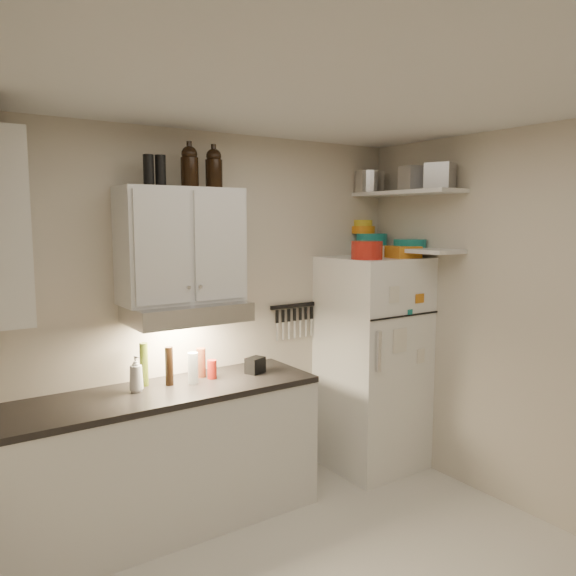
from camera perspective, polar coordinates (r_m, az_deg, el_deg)
ceiling at (r=2.83m, az=6.48°, el=19.54°), size 3.20×3.00×0.02m
back_wall at (r=4.09m, az=-7.75°, el=-2.87°), size 3.20×0.02×2.60m
right_wall at (r=4.06m, az=23.75°, el=-3.47°), size 0.02×3.00×2.60m
base_cabinet at (r=3.85m, az=-13.03°, el=-17.02°), size 2.10×0.60×0.88m
countertop at (r=3.69m, az=-13.23°, el=-10.46°), size 2.10×0.62×0.04m
upper_cabinet at (r=3.75m, az=-10.79°, el=4.27°), size 0.80×0.33×0.75m
range_hood at (r=3.73m, az=-10.24°, el=-2.45°), size 0.76×0.46×0.12m
fridge at (r=4.60m, az=8.57°, el=-7.51°), size 0.70×0.68×1.70m
shelf_hi at (r=4.51m, az=11.96°, el=9.44°), size 0.30×0.95×0.03m
shelf_lo at (r=4.51m, az=11.82°, el=3.85°), size 0.30×0.95×0.03m
knife_strip at (r=4.41m, az=0.55°, el=-1.81°), size 0.42×0.02×0.03m
dutch_oven at (r=4.21m, az=8.02°, el=3.83°), size 0.31×0.31×0.14m
book_stack at (r=4.45m, az=11.39°, el=3.62°), size 0.26×0.30×0.09m
spice_jar at (r=4.42m, az=9.42°, el=3.65°), size 0.07×0.07×0.09m
stock_pot at (r=4.73m, az=8.32°, el=10.63°), size 0.25×0.25×0.17m
tin_a at (r=4.42m, az=12.67°, el=10.84°), size 0.21×0.19×0.18m
tin_b at (r=4.28m, az=15.19°, el=10.93°), size 0.24×0.24×0.18m
bowl_teal at (r=4.75m, az=8.49°, el=4.87°), size 0.26×0.26×0.10m
bowl_orange at (r=4.80m, az=7.60°, el=5.89°), size 0.21×0.21×0.06m
bowl_yellow at (r=4.80m, az=7.61°, el=6.57°), size 0.16×0.16×0.05m
plates at (r=4.55m, az=12.28°, el=4.46°), size 0.32×0.32×0.06m
growler_a at (r=3.75m, az=-9.97°, el=12.10°), size 0.13×0.13×0.27m
growler_b at (r=3.83m, az=-7.54°, el=12.00°), size 0.14×0.14×0.27m
thermos_a at (r=3.66m, az=-12.83°, el=11.55°), size 0.09×0.09×0.19m
thermos_b at (r=3.63m, az=-13.98°, el=11.54°), size 0.08×0.08×0.19m
soap_bottle at (r=3.67m, az=-15.19°, el=-8.20°), size 0.12×0.12×0.26m
pepper_mill at (r=3.92m, az=-8.82°, el=-7.50°), size 0.08×0.08×0.20m
oil_bottle at (r=3.78m, az=-14.42°, el=-7.53°), size 0.07×0.07×0.28m
vinegar_bottle at (r=3.76m, az=-11.98°, el=-7.76°), size 0.07×0.07×0.25m
clear_bottle at (r=3.78m, az=-9.63°, el=-8.02°), size 0.08×0.08×0.21m
red_jar at (r=3.88m, az=-7.73°, el=-8.19°), size 0.08×0.08×0.13m
caddy at (r=3.99m, az=-3.36°, el=-7.84°), size 0.15×0.13×0.11m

